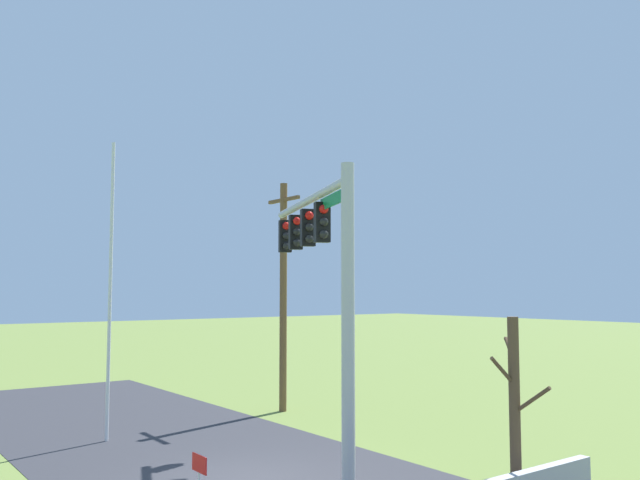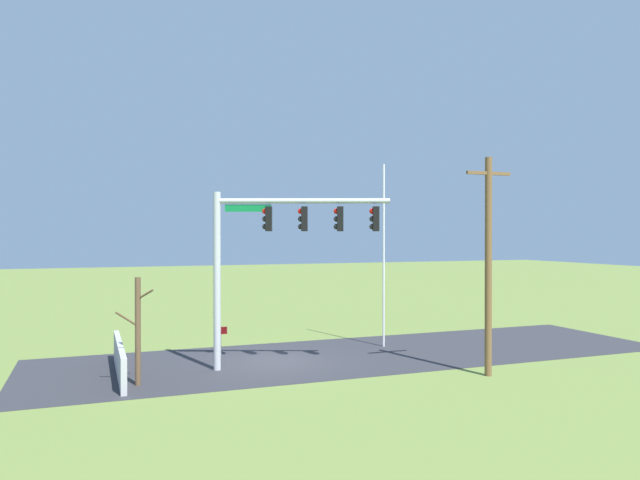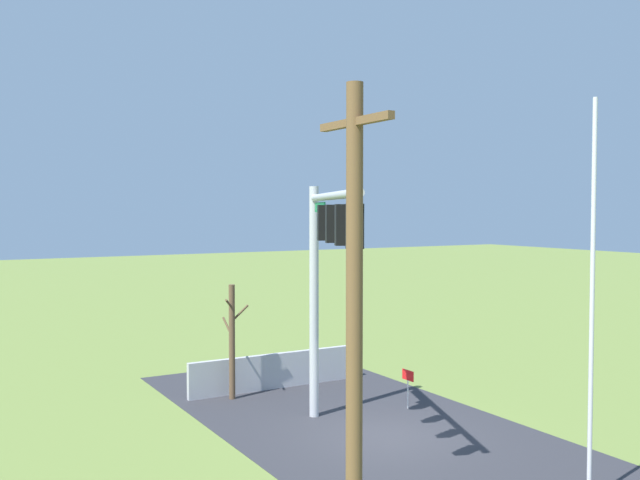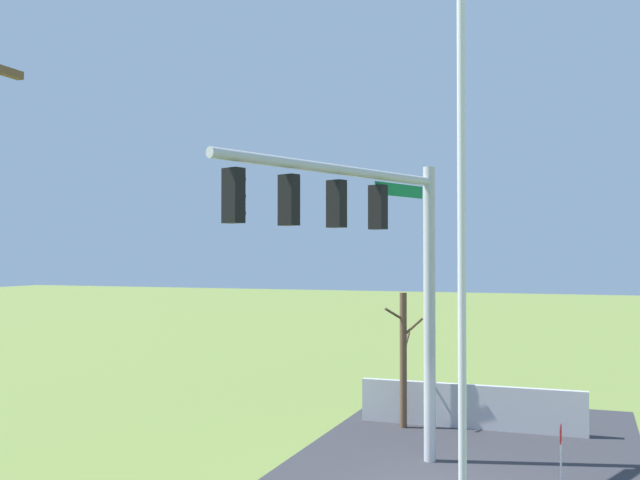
{
  "view_description": "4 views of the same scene",
  "coord_description": "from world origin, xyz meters",
  "px_view_note": "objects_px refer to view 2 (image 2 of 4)",
  "views": [
    {
      "loc": [
        13.23,
        -7.86,
        4.25
      ],
      "look_at": [
        -1.21,
        2.9,
        5.65
      ],
      "focal_mm": 37.18,
      "sensor_mm": 36.0,
      "label": 1
    },
    {
      "loc": [
        7.15,
        23.91,
        5.25
      ],
      "look_at": [
        -1.24,
        2.05,
        5.07
      ],
      "focal_mm": 33.58,
      "sensor_mm": 36.0,
      "label": 2
    },
    {
      "loc": [
        -15.78,
        11.19,
        6.23
      ],
      "look_at": [
        -0.61,
        2.43,
        5.49
      ],
      "focal_mm": 39.69,
      "sensor_mm": 36.0,
      "label": 3
    },
    {
      "loc": [
        -14.57,
        -2.7,
        4.86
      ],
      "look_at": [
        -1.38,
        2.12,
        5.14
      ],
      "focal_mm": 41.14,
      "sensor_mm": 36.0,
      "label": 4
    }
  ],
  "objects_px": {
    "flagpole": "(384,255)",
    "utility_pole": "(488,262)",
    "open_sign": "(221,334)",
    "bare_tree": "(138,330)",
    "signal_mast": "(273,241)"
  },
  "relations": [
    {
      "from": "flagpole",
      "to": "utility_pole",
      "type": "height_order",
      "value": "flagpole"
    },
    {
      "from": "utility_pole",
      "to": "open_sign",
      "type": "bearing_deg",
      "value": -41.31
    },
    {
      "from": "utility_pole",
      "to": "bare_tree",
      "type": "height_order",
      "value": "utility_pole"
    },
    {
      "from": "flagpole",
      "to": "open_sign",
      "type": "bearing_deg",
      "value": -6.54
    },
    {
      "from": "signal_mast",
      "to": "open_sign",
      "type": "distance_m",
      "value": 5.7
    },
    {
      "from": "bare_tree",
      "to": "open_sign",
      "type": "height_order",
      "value": "bare_tree"
    },
    {
      "from": "open_sign",
      "to": "bare_tree",
      "type": "bearing_deg",
      "value": 48.65
    },
    {
      "from": "bare_tree",
      "to": "open_sign",
      "type": "bearing_deg",
      "value": -131.35
    },
    {
      "from": "open_sign",
      "to": "utility_pole",
      "type": "bearing_deg",
      "value": 138.69
    },
    {
      "from": "flagpole",
      "to": "open_sign",
      "type": "relative_size",
      "value": 7.05
    },
    {
      "from": "signal_mast",
      "to": "utility_pole",
      "type": "distance_m",
      "value": 8.22
    },
    {
      "from": "signal_mast",
      "to": "utility_pole",
      "type": "xyz_separation_m",
      "value": [
        -7.27,
        3.75,
        -0.77
      ]
    },
    {
      "from": "flagpole",
      "to": "open_sign",
      "type": "xyz_separation_m",
      "value": [
        7.56,
        -0.87,
        -3.39
      ]
    },
    {
      "from": "flagpole",
      "to": "open_sign",
      "type": "height_order",
      "value": "flagpole"
    },
    {
      "from": "signal_mast",
      "to": "flagpole",
      "type": "relative_size",
      "value": 0.81
    }
  ]
}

